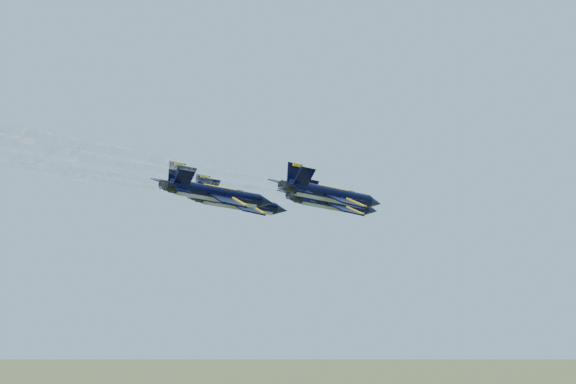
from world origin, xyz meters
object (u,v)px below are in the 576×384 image
Objects in this scene: jet_left at (239,203)px; jet_right at (332,195)px; jet_slot at (218,194)px; jet_lead at (334,203)px.

jet_left and jet_right have the same top height.
jet_left is 1.00× the size of jet_slot.
jet_left and jet_slot have the same top height.
jet_lead is 1.00× the size of jet_slot.
jet_right is 14.15m from jet_slot.
jet_lead is 20.79m from jet_slot.
jet_right is 1.00× the size of jet_slot.
jet_lead and jet_left have the same top height.
jet_lead is at bearing 92.24° from jet_slot.
jet_left is 17.63m from jet_right.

